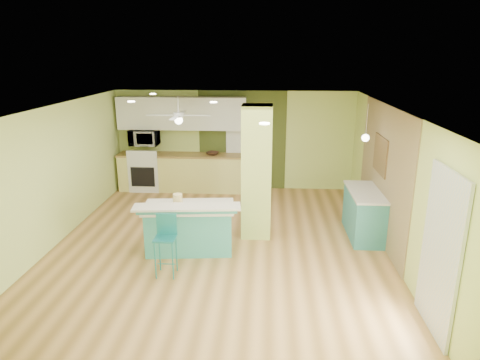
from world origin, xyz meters
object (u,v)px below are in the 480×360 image
peninsula (189,227)px  canister (178,198)px  side_counter (364,213)px  fruit_bowl (213,153)px  bar_stool (166,235)px

peninsula → canister: bearing=137.1°
peninsula → side_counter: 3.32m
peninsula → fruit_bowl: bearing=84.4°
bar_stool → side_counter: 3.82m
side_counter → canister: size_ratio=8.33×
bar_stool → canister: size_ratio=5.87×
canister → bar_stool: bearing=-89.0°
peninsula → canister: 0.55m
bar_stool → fruit_bowl: bearing=87.5°
peninsula → bar_stool: (-0.21, -0.86, 0.22)m
bar_stool → side_counter: (3.41, 1.70, -0.21)m
canister → side_counter: bearing=11.1°
bar_stool → side_counter: size_ratio=0.70×
side_counter → fruit_bowl: fruit_bowl is taller
side_counter → bar_stool: bearing=-153.5°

